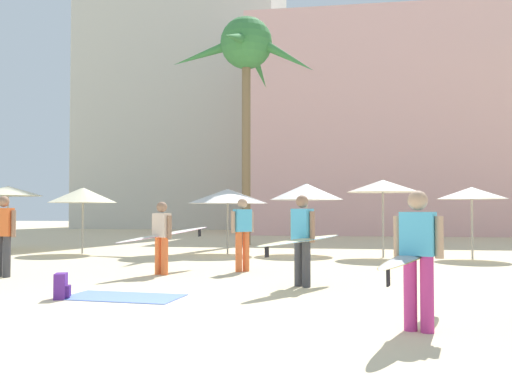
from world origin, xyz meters
TOP-DOWN VIEW (x-y plane):
  - ground at (0.00, 0.00)m, footprint 120.00×120.00m
  - hotel_pink at (7.30, 29.58)m, footprint 20.00×10.55m
  - hotel_tower_gray at (-10.06, 38.74)m, footprint 15.86×11.82m
  - palm_tree_far_left at (-1.08, 15.88)m, footprint 6.29×6.43m
  - cafe_umbrella_1 at (1.69, 11.72)m, footprint 2.43×2.43m
  - cafe_umbrella_3 at (-5.76, 10.73)m, footprint 2.25×2.25m
  - cafe_umbrella_4 at (-9.08, 11.59)m, footprint 2.38×2.38m
  - cafe_umbrella_5 at (6.72, 10.74)m, footprint 2.03×2.03m
  - cafe_umbrella_6 at (-0.92, 11.33)m, footprint 2.67×2.67m
  - cafe_umbrella_7 at (4.10, 10.77)m, footprint 2.21×2.21m
  - beach_towel at (-0.82, 2.33)m, footprint 2.02×1.17m
  - backpack at (-1.77, 2.03)m, footprint 0.31×0.34m
  - person_mid_right at (-1.21, 5.58)m, footprint 1.53×3.03m
  - person_mid_center at (2.06, 3.94)m, footprint 1.62×2.42m
  - person_far_right at (3.70, 0.59)m, footprint 1.38×2.95m
  - person_near_right at (0.48, 6.34)m, footprint 0.52×0.47m
  - person_far_left at (-4.49, 4.50)m, footprint 0.60×0.25m

SIDE VIEW (x-z plane):
  - ground at x=0.00m, z-range 0.00..0.00m
  - beach_towel at x=-0.82m, z-range 0.00..0.01m
  - backpack at x=-1.77m, z-range -0.01..0.41m
  - person_mid_right at x=-1.21m, z-range 0.08..1.73m
  - person_far_right at x=3.70m, z-range 0.07..1.77m
  - person_mid_center at x=2.06m, z-range 0.06..1.81m
  - person_near_right at x=0.48m, z-range 0.09..1.83m
  - person_far_left at x=-4.49m, z-range 0.09..1.85m
  - cafe_umbrella_6 at x=-0.92m, z-range 0.84..3.01m
  - cafe_umbrella_3 at x=-5.76m, z-range 0.85..3.07m
  - cafe_umbrella_5 at x=6.72m, z-range 0.89..3.05m
  - cafe_umbrella_1 at x=1.69m, z-range 0.90..3.24m
  - cafe_umbrella_4 at x=-9.08m, z-range 0.98..3.32m
  - cafe_umbrella_7 at x=4.10m, z-range 1.00..3.40m
  - hotel_pink at x=7.30m, z-range 0.00..13.11m
  - palm_tree_far_left at x=-1.08m, z-range 3.28..12.89m
  - hotel_tower_gray at x=-10.06m, z-range 0.00..30.25m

